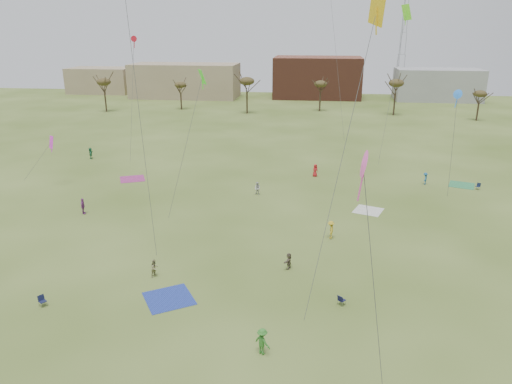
# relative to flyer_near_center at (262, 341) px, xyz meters

# --- Properties ---
(ground) EXTENTS (260.00, 260.00, 0.00)m
(ground) POSITION_rel_flyer_near_center_xyz_m (-2.56, 4.76, -0.93)
(ground) COLOR #3F561B
(ground) RESTS_ON ground
(flyer_near_center) EXTENTS (1.39, 1.26, 1.87)m
(flyer_near_center) POSITION_rel_flyer_near_center_xyz_m (0.00, 0.00, 0.00)
(flyer_near_center) COLOR #317627
(flyer_near_center) RESTS_ON ground
(spectator_fore_b) EXTENTS (0.88, 0.95, 1.56)m
(spectator_fore_b) POSITION_rel_flyer_near_center_xyz_m (-10.41, 9.23, -0.15)
(spectator_fore_b) COLOR #8C8759
(spectator_fore_b) RESTS_ON ground
(spectator_fore_c) EXTENTS (0.88, 1.46, 1.50)m
(spectator_fore_c) POSITION_rel_flyer_near_center_xyz_m (0.97, 12.09, -0.18)
(spectator_fore_c) COLOR brown
(spectator_fore_c) RESTS_ON ground
(flyer_mid_b) EXTENTS (0.72, 1.21, 1.85)m
(flyer_mid_b) POSITION_rel_flyer_near_center_xyz_m (4.80, 19.24, -0.01)
(flyer_mid_b) COLOR gold
(flyer_mid_b) RESTS_ON ground
(spectator_mid_d) EXTENTS (0.71, 1.18, 1.88)m
(spectator_mid_d) POSITION_rel_flyer_near_center_xyz_m (-23.40, 22.45, 0.01)
(spectator_mid_d) COLOR #8D3B8C
(spectator_mid_d) RESTS_ON ground
(spectator_mid_e) EXTENTS (0.99, 0.89, 1.67)m
(spectator_mid_e) POSITION_rel_flyer_near_center_xyz_m (-4.28, 31.68, -0.10)
(spectator_mid_e) COLOR #BCBCBC
(spectator_mid_e) RESTS_ON ground
(flyer_far_a) EXTENTS (1.06, 1.76, 1.81)m
(flyer_far_a) POSITION_rel_flyer_near_center_xyz_m (-33.66, 46.13, -0.03)
(flyer_far_a) COLOR #27754C
(flyer_far_a) RESTS_ON ground
(flyer_far_b) EXTENTS (1.06, 0.96, 1.82)m
(flyer_far_b) POSITION_rel_flyer_near_center_xyz_m (2.98, 40.70, -0.02)
(flyer_far_b) COLOR red
(flyer_far_b) RESTS_ON ground
(flyer_far_c) EXTENTS (0.94, 1.22, 1.66)m
(flyer_far_c) POSITION_rel_flyer_near_center_xyz_m (17.97, 38.90, -0.10)
(flyer_far_c) COLOR #1C5683
(flyer_far_c) RESTS_ON ground
(blanket_blue) EXTENTS (4.92, 4.92, 0.03)m
(blanket_blue) POSITION_rel_flyer_near_center_xyz_m (-8.15, 5.81, -0.93)
(blanket_blue) COLOR #23399B
(blanket_blue) RESTS_ON ground
(blanket_cream) EXTENTS (3.96, 3.96, 0.03)m
(blanket_cream) POSITION_rel_flyer_near_center_xyz_m (9.36, 27.64, -0.93)
(blanket_cream) COLOR silver
(blanket_cream) RESTS_ON ground
(blanket_plum) EXTENTS (4.43, 4.43, 0.03)m
(blanket_plum) POSITION_rel_flyer_near_center_xyz_m (-22.80, 36.13, -0.93)
(blanket_plum) COLOR #A03177
(blanket_plum) RESTS_ON ground
(blanket_olive) EXTENTS (4.06, 4.06, 0.03)m
(blanket_olive) POSITION_rel_flyer_near_center_xyz_m (22.94, 39.17, -0.93)
(blanket_olive) COLOR #318851
(blanket_olive) RESTS_ON ground
(camp_chair_left) EXTENTS (0.73, 0.72, 0.87)m
(camp_chair_left) POSITION_rel_flyer_near_center_xyz_m (-17.50, 3.54, -0.67)
(camp_chair_left) COLOR #141939
(camp_chair_left) RESTS_ON ground
(camp_chair_center) EXTENTS (0.73, 0.74, 0.87)m
(camp_chair_center) POSITION_rel_flyer_near_center_xyz_m (5.43, 6.64, -0.67)
(camp_chair_center) COLOR #141638
(camp_chair_center) RESTS_ON ground
(camp_chair_right) EXTENTS (0.74, 0.74, 0.87)m
(camp_chair_right) POSITION_rel_flyer_near_center_xyz_m (24.51, 37.50, -0.67)
(camp_chair_right) COLOR #131C34
(camp_chair_right) RESTS_ON ground
(kites_aloft) EXTENTS (74.67, 69.79, 27.89)m
(kites_aloft) POSITION_rel_flyer_near_center_xyz_m (-0.18, 35.24, 21.38)
(kites_aloft) COLOR red
(kites_aloft) RESTS_ON ground
(tree_line) EXTENTS (117.44, 49.32, 8.91)m
(tree_line) POSITION_rel_flyer_near_center_xyz_m (-5.41, 83.88, 6.15)
(tree_line) COLOR #3A2B1E
(tree_line) RESTS_ON ground
(building_tan) EXTENTS (32.00, 14.00, 10.00)m
(building_tan) POSITION_rel_flyer_near_center_xyz_m (-37.56, 119.76, 4.07)
(building_tan) COLOR #937F60
(building_tan) RESTS_ON ground
(building_brick) EXTENTS (26.00, 16.00, 12.00)m
(building_brick) POSITION_rel_flyer_near_center_xyz_m (2.44, 124.76, 5.07)
(building_brick) COLOR brown
(building_brick) RESTS_ON ground
(building_grey) EXTENTS (24.00, 12.00, 9.00)m
(building_grey) POSITION_rel_flyer_near_center_xyz_m (37.44, 122.76, 3.57)
(building_grey) COLOR gray
(building_grey) RESTS_ON ground
(building_tan_west) EXTENTS (20.00, 12.00, 8.00)m
(building_tan_west) POSITION_rel_flyer_near_center_xyz_m (-67.56, 126.76, 3.07)
(building_tan_west) COLOR #937F60
(building_tan_west) RESTS_ON ground
(radio_tower) EXTENTS (1.51, 1.72, 41.00)m
(radio_tower) POSITION_rel_flyer_near_center_xyz_m (27.44, 129.76, 18.27)
(radio_tower) COLOR #9EA3A8
(radio_tower) RESTS_ON ground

